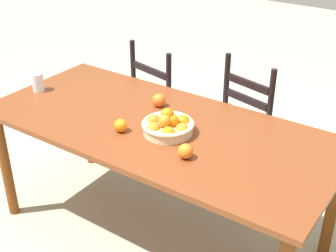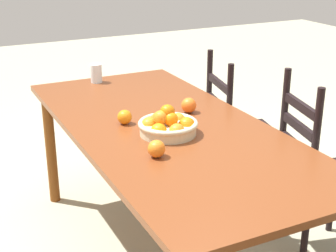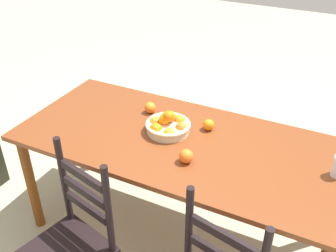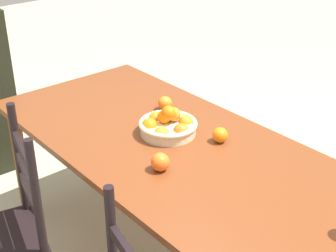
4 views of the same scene
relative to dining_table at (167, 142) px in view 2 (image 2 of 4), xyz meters
name	(u,v)px [view 2 (image 2 of 4)]	position (x,y,z in m)	size (l,w,h in m)	color
dining_table	(167,142)	(0.00, 0.00, 0.00)	(1.96, 0.89, 0.77)	brown
chair_near_window	(238,133)	(-0.45, 0.74, -0.25)	(0.51, 0.51, 0.95)	black
chair_by_cabinet	(316,175)	(0.28, 0.73, -0.22)	(0.49, 0.49, 1.00)	black
fruit_bowl	(168,125)	(0.10, -0.05, 0.13)	(0.28, 0.28, 0.14)	beige
orange_loose_0	(125,117)	(-0.11, -0.17, 0.12)	(0.07, 0.07, 0.07)	orange
orange_loose_1	(189,105)	(-0.12, 0.18, 0.13)	(0.08, 0.08, 0.08)	orange
orange_loose_2	(157,149)	(0.31, -0.20, 0.12)	(0.07, 0.07, 0.07)	orange
drinking_glass	(96,73)	(-0.87, -0.06, 0.14)	(0.07, 0.07, 0.12)	silver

